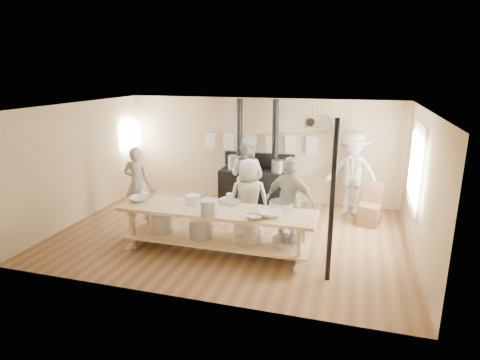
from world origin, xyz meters
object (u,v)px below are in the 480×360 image
at_px(cook_by_window, 352,173).
at_px(chair, 369,213).
at_px(stove, 256,183).
at_px(cook_far_left, 137,183).
at_px(cook_left, 247,176).
at_px(roasting_pan, 229,202).
at_px(prep_table, 216,226).
at_px(cook_center, 249,199).
at_px(cook_right, 290,202).

bearing_deg(cook_by_window, chair, -40.17).
bearing_deg(stove, chair, -16.05).
bearing_deg(cook_far_left, cook_left, -169.40).
bearing_deg(roasting_pan, prep_table, -113.37).
distance_m(prep_table, cook_far_left, 2.63).
height_order(prep_table, cook_center, cook_center).
bearing_deg(cook_right, cook_by_window, -100.86).
height_order(stove, prep_table, stove).
xyz_separation_m(prep_table, chair, (2.73, 2.23, -0.25)).
distance_m(prep_table, cook_by_window, 3.70).
height_order(chair, roasting_pan, roasting_pan).
xyz_separation_m(cook_far_left, cook_by_window, (4.62, 1.61, 0.16)).
bearing_deg(chair, cook_left, -164.67).
bearing_deg(cook_far_left, cook_by_window, -171.57).
distance_m(prep_table, cook_right, 1.46).
bearing_deg(prep_table, roasting_pan, 66.63).
distance_m(stove, roasting_pan, 2.72).
bearing_deg(cook_right, stove, -46.43).
bearing_deg(stove, cook_left, -89.99).
xyz_separation_m(cook_far_left, roasting_pan, (2.45, -0.91, 0.07)).
distance_m(cook_far_left, cook_by_window, 4.90).
xyz_separation_m(stove, cook_far_left, (-2.31, -1.78, 0.30)).
bearing_deg(chair, cook_right, -120.65).
xyz_separation_m(cook_far_left, cook_center, (2.70, -0.43, -0.01)).
height_order(cook_left, cook_by_window, cook_by_window).
xyz_separation_m(cook_right, cook_by_window, (1.08, 2.16, 0.11)).
height_order(cook_left, cook_center, cook_left).
bearing_deg(prep_table, cook_left, 89.94).
relative_size(prep_table, cook_left, 1.98).
bearing_deg(cook_by_window, roasting_pan, -115.10).
relative_size(cook_left, cook_center, 1.12).
xyz_separation_m(prep_table, cook_left, (0.00, 2.14, 0.39)).
bearing_deg(chair, stove, 177.40).
bearing_deg(cook_left, roasting_pan, 114.32).
bearing_deg(cook_center, roasting_pan, 44.09).
bearing_deg(roasting_pan, cook_far_left, 159.67).
xyz_separation_m(stove, cook_by_window, (2.31, -0.17, 0.46)).
relative_size(cook_right, roasting_pan, 4.52).
relative_size(stove, cook_by_window, 1.32).
height_order(stove, roasting_pan, stove).
bearing_deg(cook_by_window, prep_table, -113.42).
height_order(cook_center, roasting_pan, cook_center).
distance_m(cook_by_window, chair, 1.03).
xyz_separation_m(cook_far_left, cook_right, (3.54, -0.55, 0.05)).
distance_m(prep_table, cook_left, 2.18).
relative_size(cook_center, cook_right, 0.93).
bearing_deg(cook_right, roasting_pan, 33.71).
height_order(prep_table, cook_right, cook_right).
xyz_separation_m(stove, prep_table, (-0.00, -3.02, -0.00)).
relative_size(stove, roasting_pan, 6.74).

